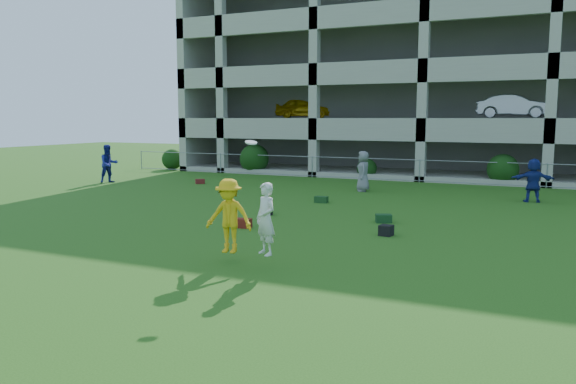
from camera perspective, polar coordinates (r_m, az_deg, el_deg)
The scene contains 14 objects.
ground at distance 12.16m, azimuth -5.34°, elevation -8.29°, with size 100.00×100.00×0.00m, color #235114.
bystander_a at distance 30.22m, azimuth -17.75°, elevation 2.75°, with size 0.95×0.74×1.96m, color navy.
bystander_c at distance 25.61m, azimuth 7.65°, elevation 2.10°, with size 0.89×0.58×1.83m, color slate.
bystander_d at distance 24.17m, azimuth 23.65°, elevation 1.11°, with size 1.61×0.51×1.74m, color navy.
bag_red_a at distance 17.10m, azimuth -4.68°, elevation -3.17°, with size 0.55×0.30×0.28m, color #55150E.
bag_black_b at distance 19.33m, azimuth -2.17°, elevation -2.00°, with size 0.40×0.25×0.22m, color black.
bag_green_c at distance 18.15m, azimuth 9.69°, elevation -2.66°, with size 0.50×0.35×0.26m, color #13361D.
crate_d at distance 16.15m, azimuth 9.94°, elevation -3.86°, with size 0.35×0.35×0.30m, color black.
bag_red_f at distance 28.76m, azimuth -8.93°, elevation 1.07°, with size 0.45×0.28×0.24m, color #520E1D.
bag_green_g at distance 22.10m, azimuth 3.40°, elevation -0.77°, with size 0.50×0.30×0.25m, color #163C1D.
frisbee_contest at distance 12.76m, azimuth -5.21°, elevation -2.49°, with size 2.00×0.93×2.61m.
parking_garage at distance 38.37m, azimuth 16.10°, elevation 11.29°, with size 30.00×14.00×12.00m.
fence at distance 29.82m, azimuth 13.21°, elevation 2.14°, with size 36.06×0.06×1.20m.
shrub_row at distance 29.90m, azimuth 22.20°, elevation 3.52°, with size 34.38×2.52×3.50m.
Camera 1 is at (5.88, -10.11, 3.31)m, focal length 35.00 mm.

